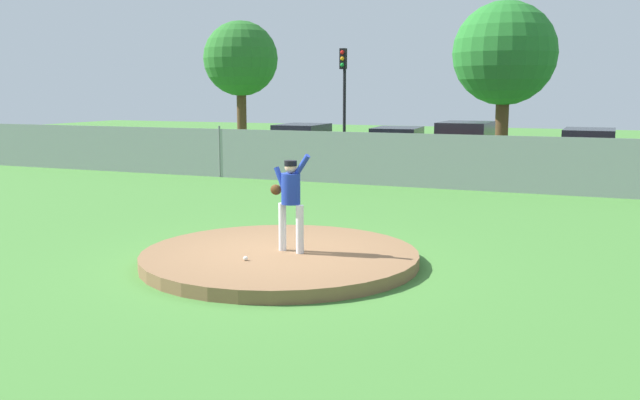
{
  "coord_description": "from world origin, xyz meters",
  "views": [
    {
      "loc": [
        4.95,
        -10.37,
        2.91
      ],
      "look_at": [
        0.27,
        1.14,
        0.94
      ],
      "focal_mm": 38.82,
      "sensor_mm": 36.0,
      "label": 1
    }
  ],
  "objects_px": {
    "traffic_cone_orange": "(237,162)",
    "pitcher_youth": "(290,196)",
    "parked_car_red": "(465,148)",
    "baseball": "(246,258)",
    "parked_car_burgundy": "(588,155)",
    "traffic_light_near": "(344,83)",
    "parked_car_slate": "(397,149)",
    "parked_car_silver": "(302,146)"
  },
  "relations": [
    {
      "from": "traffic_cone_orange",
      "to": "parked_car_burgundy",
      "type": "bearing_deg",
      "value": 10.43
    },
    {
      "from": "parked_car_red",
      "to": "parked_car_silver",
      "type": "height_order",
      "value": "parked_car_red"
    },
    {
      "from": "pitcher_youth",
      "to": "baseball",
      "type": "bearing_deg",
      "value": -116.21
    },
    {
      "from": "parked_car_silver",
      "to": "traffic_cone_orange",
      "type": "bearing_deg",
      "value": -134.62
    },
    {
      "from": "parked_car_burgundy",
      "to": "traffic_cone_orange",
      "type": "bearing_deg",
      "value": -169.57
    },
    {
      "from": "parked_car_slate",
      "to": "parked_car_silver",
      "type": "xyz_separation_m",
      "value": [
        -3.59,
        -0.69,
        0.04
      ]
    },
    {
      "from": "parked_car_red",
      "to": "parked_car_silver",
      "type": "relative_size",
      "value": 1.01
    },
    {
      "from": "parked_car_burgundy",
      "to": "parked_car_slate",
      "type": "bearing_deg",
      "value": 177.18
    },
    {
      "from": "parked_car_slate",
      "to": "parked_car_burgundy",
      "type": "distance_m",
      "value": 6.74
    },
    {
      "from": "parked_car_slate",
      "to": "parked_car_burgundy",
      "type": "relative_size",
      "value": 0.98
    },
    {
      "from": "parked_car_red",
      "to": "traffic_light_near",
      "type": "distance_m",
      "value": 7.85
    },
    {
      "from": "parked_car_silver",
      "to": "traffic_light_near",
      "type": "bearing_deg",
      "value": 90.76
    },
    {
      "from": "parked_car_burgundy",
      "to": "baseball",
      "type": "bearing_deg",
      "value": -107.51
    },
    {
      "from": "pitcher_youth",
      "to": "parked_car_slate",
      "type": "height_order",
      "value": "pitcher_youth"
    },
    {
      "from": "parked_car_slate",
      "to": "parked_car_red",
      "type": "bearing_deg",
      "value": -1.29
    },
    {
      "from": "traffic_cone_orange",
      "to": "pitcher_youth",
      "type": "bearing_deg",
      "value": -57.44
    },
    {
      "from": "parked_car_slate",
      "to": "traffic_light_near",
      "type": "height_order",
      "value": "traffic_light_near"
    },
    {
      "from": "baseball",
      "to": "traffic_light_near",
      "type": "height_order",
      "value": "traffic_light_near"
    },
    {
      "from": "parked_car_red",
      "to": "traffic_cone_orange",
      "type": "distance_m",
      "value": 8.41
    },
    {
      "from": "pitcher_youth",
      "to": "parked_car_red",
      "type": "distance_m",
      "value": 14.7
    },
    {
      "from": "pitcher_youth",
      "to": "parked_car_silver",
      "type": "height_order",
      "value": "pitcher_youth"
    },
    {
      "from": "parked_car_red",
      "to": "traffic_cone_orange",
      "type": "bearing_deg",
      "value": -162.54
    },
    {
      "from": "parked_car_slate",
      "to": "traffic_light_near",
      "type": "bearing_deg",
      "value": 131.74
    },
    {
      "from": "baseball",
      "to": "traffic_light_near",
      "type": "bearing_deg",
      "value": 105.8
    },
    {
      "from": "baseball",
      "to": "parked_car_silver",
      "type": "relative_size",
      "value": 0.02
    },
    {
      "from": "parked_car_red",
      "to": "pitcher_youth",
      "type": "bearing_deg",
      "value": -90.88
    },
    {
      "from": "baseball",
      "to": "parked_car_silver",
      "type": "xyz_separation_m",
      "value": [
        -5.51,
        14.9,
        0.54
      ]
    },
    {
      "from": "parked_car_slate",
      "to": "parked_car_silver",
      "type": "height_order",
      "value": "parked_car_silver"
    },
    {
      "from": "parked_car_burgundy",
      "to": "traffic_light_near",
      "type": "height_order",
      "value": "traffic_light_near"
    },
    {
      "from": "pitcher_youth",
      "to": "parked_car_slate",
      "type": "xyz_separation_m",
      "value": [
        -2.33,
        14.75,
        -0.43
      ]
    },
    {
      "from": "parked_car_red",
      "to": "baseball",
      "type": "bearing_deg",
      "value": -92.36
    },
    {
      "from": "baseball",
      "to": "parked_car_red",
      "type": "relative_size",
      "value": 0.02
    },
    {
      "from": "pitcher_youth",
      "to": "parked_car_red",
      "type": "xyz_separation_m",
      "value": [
        0.23,
        14.69,
        -0.33
      ]
    },
    {
      "from": "baseball",
      "to": "parked_car_red",
      "type": "distance_m",
      "value": 15.56
    },
    {
      "from": "baseball",
      "to": "parked_car_burgundy",
      "type": "bearing_deg",
      "value": 72.49
    },
    {
      "from": "parked_car_silver",
      "to": "baseball",
      "type": "bearing_deg",
      "value": -69.71
    },
    {
      "from": "baseball",
      "to": "parked_car_red",
      "type": "xyz_separation_m",
      "value": [
        0.64,
        15.53,
        0.6
      ]
    },
    {
      "from": "baseball",
      "to": "parked_car_burgundy",
      "type": "xyz_separation_m",
      "value": [
        4.81,
        15.26,
        0.54
      ]
    },
    {
      "from": "traffic_cone_orange",
      "to": "parked_car_silver",
      "type": "bearing_deg",
      "value": 45.38
    },
    {
      "from": "parked_car_red",
      "to": "parked_car_slate",
      "type": "xyz_separation_m",
      "value": [
        -2.55,
        0.06,
        -0.1
      ]
    },
    {
      "from": "traffic_light_near",
      "to": "parked_car_burgundy",
      "type": "bearing_deg",
      "value": -23.1
    },
    {
      "from": "parked_car_silver",
      "to": "parked_car_burgundy",
      "type": "bearing_deg",
      "value": 2.01
    }
  ]
}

